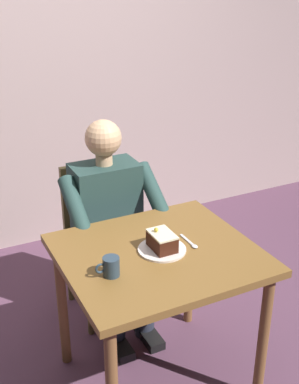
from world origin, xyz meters
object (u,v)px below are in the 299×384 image
Objects in this scene: seated_person at (112,225)px; coffee_cup at (111,266)px; dining_table at (158,271)px; dessert_spoon at (191,243)px; chair at (101,233)px; cake_slice at (162,240)px.

coffee_cup is at bearing 67.53° from seated_person.
dining_table is 0.31m from coffee_cup.
dessert_spoon is at bearing 106.22° from seated_person.
coffee_cup reaches higher than dessert_spoon.
cake_slice is at bearing 91.41° from chair.
chair reaches higher than cake_slice.
seated_person is (0.00, 0.17, 0.13)m from chair.
chair is 0.79m from cake_slice.
cake_slice is at bearing -163.21° from coffee_cup.
dessert_spoon is (-0.16, 0.56, 0.14)m from seated_person.
seated_person reaches higher than coffee_cup.
dining_table is at bearing 10.36° from cake_slice.
cake_slice is at bearing -169.64° from dining_table.
coffee_cup is 0.74× the size of dessert_spoon.
chair is at bearing -77.48° from dessert_spoon.
dessert_spoon is at bearing 102.52° from chair.
dessert_spoon is at bearing 174.93° from cake_slice.
chair is 0.80m from dessert_spoon.
seated_person reaches higher than chair.
dining_table is 6.21× the size of cake_slice.
chair is at bearing -88.59° from cake_slice.
coffee_cup is at bearing 16.79° from cake_slice.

